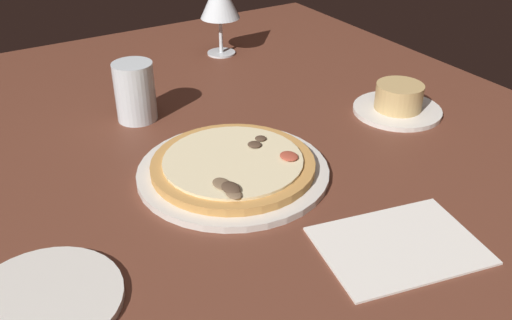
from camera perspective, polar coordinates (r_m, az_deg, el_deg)
The scene contains 6 objects.
dining_table at distance 80.17cm, azimuth 2.33°, elevation -3.43°, with size 150.00×110.00×4.00cm, color brown.
pizza_main at distance 80.07cm, azimuth -2.31°, elevation -0.78°, with size 27.30×27.30×3.35cm.
ramekin_on_saucer at distance 100.62cm, azimuth 14.17°, elevation 5.72°, with size 15.19×15.19×5.19cm.
water_glass at distance 96.45cm, azimuth -12.09°, elevation 6.39°, with size 6.70×6.70×9.97cm.
side_plate at distance 64.34cm, azimuth -20.71°, elevation -13.19°, with size 16.63×16.63×0.90cm, color silver.
paper_menu at distance 69.68cm, azimuth 14.24°, elevation -8.36°, with size 13.55×18.78×0.30cm, color white.
Camera 1 is at (54.87, -37.24, 47.05)cm, focal length 39.59 mm.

